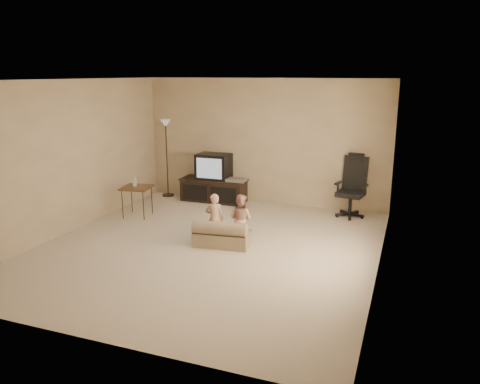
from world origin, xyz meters
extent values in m
plane|color=beige|center=(0.00, 0.00, 0.00)|extent=(5.50, 5.50, 0.00)
plane|color=silver|center=(0.00, 0.00, 2.50)|extent=(5.50, 5.50, 0.00)
plane|color=#C7B18A|center=(0.00, 2.75, 1.25)|extent=(5.00, 0.00, 5.00)
plane|color=#C7B18A|center=(0.00, -2.75, 1.25)|extent=(5.00, 0.00, 5.00)
plane|color=#C7B18A|center=(-2.50, 0.00, 1.25)|extent=(0.00, 5.50, 5.50)
plane|color=#C7B18A|center=(2.50, 0.00, 1.25)|extent=(0.00, 5.50, 5.50)
cube|color=black|center=(-0.99, 2.49, 0.21)|extent=(1.33, 0.47, 0.43)
cube|color=black|center=(-0.99, 2.49, 0.45)|extent=(1.36, 0.51, 0.04)
cube|color=black|center=(-1.30, 2.25, 0.22)|extent=(0.55, 0.02, 0.32)
cube|color=black|center=(-0.68, 2.25, 0.22)|extent=(0.55, 0.02, 0.32)
cube|color=black|center=(-0.99, 2.51, 0.73)|extent=(0.66, 0.47, 0.52)
cube|color=white|center=(-0.99, 2.27, 0.73)|extent=(0.54, 0.01, 0.41)
cube|color=silver|center=(-0.47, 2.44, 0.50)|extent=(0.38, 0.27, 0.06)
cylinder|color=black|center=(1.81, 2.35, 0.23)|extent=(0.06, 0.06, 0.37)
cube|color=black|center=(1.81, 2.35, 0.44)|extent=(0.53, 0.53, 0.08)
cube|color=black|center=(1.85, 2.57, 0.78)|extent=(0.46, 0.23, 0.65)
cube|color=black|center=(1.85, 2.57, 1.09)|extent=(0.29, 0.14, 0.15)
cube|color=black|center=(1.57, 2.39, 0.62)|extent=(0.11, 0.27, 0.04)
cube|color=black|center=(2.06, 2.31, 0.62)|extent=(0.11, 0.27, 0.04)
cube|color=brown|center=(-1.89, 1.02, 0.55)|extent=(0.58, 0.58, 0.03)
cylinder|color=#312215|center=(-2.06, 0.79, 0.27)|extent=(0.01, 0.01, 0.56)
cylinder|color=#312215|center=(-1.66, 0.85, 0.27)|extent=(0.01, 0.01, 0.56)
cylinder|color=#312215|center=(-2.12, 1.19, 0.27)|extent=(0.01, 0.01, 0.56)
cylinder|color=#312215|center=(-1.72, 1.25, 0.27)|extent=(0.01, 0.01, 0.56)
cylinder|color=beige|center=(-1.95, 1.05, 0.64)|extent=(0.07, 0.07, 0.14)
cone|color=beige|center=(-1.95, 1.05, 0.73)|extent=(0.06, 0.06, 0.05)
cylinder|color=#312215|center=(-2.10, 2.55, 0.01)|extent=(0.26, 0.26, 0.03)
cylinder|color=#312215|center=(-2.10, 2.55, 0.79)|extent=(0.03, 0.03, 1.56)
cone|color=beige|center=(-2.10, 2.55, 1.57)|extent=(0.22, 0.22, 0.15)
cube|color=gray|center=(0.16, 0.18, 0.11)|extent=(0.89, 0.55, 0.22)
cylinder|color=gray|center=(0.18, 0.03, 0.31)|extent=(0.85, 0.29, 0.20)
imported|color=tan|center=(0.02, 0.22, 0.40)|extent=(0.34, 0.28, 0.80)
imported|color=tan|center=(0.40, 0.36, 0.39)|extent=(0.42, 0.30, 0.79)
camera|label=1|loc=(2.80, -6.14, 2.59)|focal=35.00mm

